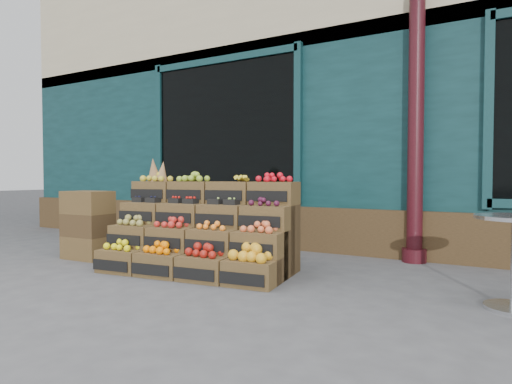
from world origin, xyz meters
The scene contains 5 objects.
ground centered at (0.00, 0.00, 0.00)m, with size 60.00×60.00×0.00m, color #47474A.
shop_facade centered at (0.00, 5.11, 2.40)m, with size 12.00×6.24×4.80m.
crate_display centered at (-0.73, 0.46, 0.38)m, with size 2.07×1.17×1.24m.
spare_crates centered at (-2.37, 0.31, 0.42)m, with size 0.57×0.41×0.84m.
shopkeeper centered at (-1.60, 2.70, 0.90)m, with size 0.66×0.43×1.80m, color #164E24.
Camera 1 is at (2.03, -3.27, 1.01)m, focal length 30.00 mm.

